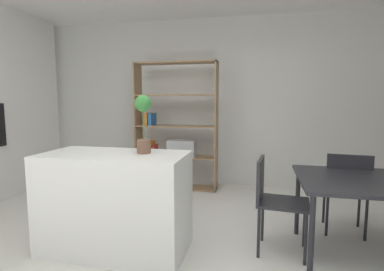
{
  "coord_description": "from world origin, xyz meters",
  "views": [
    {
      "loc": [
        0.81,
        -2.4,
        1.41
      ],
      "look_at": [
        0.1,
        0.83,
        1.03
      ],
      "focal_mm": 28.17,
      "sensor_mm": 36.0,
      "label": 1
    }
  ],
  "objects_px": {
    "open_bookshelf": "(176,133)",
    "dining_chair_far": "(347,185)",
    "potted_plant_on_island": "(143,119)",
    "dining_table": "(366,187)",
    "kitchen_island": "(115,202)",
    "dining_chair_island_side": "(273,195)"
  },
  "relations": [
    {
      "from": "dining_chair_island_side",
      "to": "open_bookshelf",
      "type": "bearing_deg",
      "value": 44.69
    },
    {
      "from": "potted_plant_on_island",
      "to": "dining_table",
      "type": "distance_m",
      "value": 2.04
    },
    {
      "from": "kitchen_island",
      "to": "dining_chair_island_side",
      "type": "height_order",
      "value": "kitchen_island"
    },
    {
      "from": "kitchen_island",
      "to": "open_bookshelf",
      "type": "bearing_deg",
      "value": 89.82
    },
    {
      "from": "dining_chair_island_side",
      "to": "dining_chair_far",
      "type": "distance_m",
      "value": 0.92
    },
    {
      "from": "potted_plant_on_island",
      "to": "dining_chair_island_side",
      "type": "relative_size",
      "value": 0.61
    },
    {
      "from": "kitchen_island",
      "to": "dining_chair_island_side",
      "type": "xyz_separation_m",
      "value": [
        1.44,
        0.29,
        0.07
      ]
    },
    {
      "from": "dining_chair_island_side",
      "to": "kitchen_island",
      "type": "bearing_deg",
      "value": 107.71
    },
    {
      "from": "kitchen_island",
      "to": "open_bookshelf",
      "type": "distance_m",
      "value": 2.15
    },
    {
      "from": "potted_plant_on_island",
      "to": "dining_chair_island_side",
      "type": "distance_m",
      "value": 1.39
    },
    {
      "from": "kitchen_island",
      "to": "dining_chair_far",
      "type": "bearing_deg",
      "value": 20.09
    },
    {
      "from": "potted_plant_on_island",
      "to": "dining_chair_far",
      "type": "xyz_separation_m",
      "value": [
        1.94,
        0.73,
        -0.7
      ]
    },
    {
      "from": "dining_table",
      "to": "open_bookshelf",
      "type": "bearing_deg",
      "value": 140.54
    },
    {
      "from": "potted_plant_on_island",
      "to": "open_bookshelf",
      "type": "distance_m",
      "value": 2.08
    },
    {
      "from": "potted_plant_on_island",
      "to": "dining_chair_island_side",
      "type": "xyz_separation_m",
      "value": [
        1.18,
        0.22,
        -0.7
      ]
    },
    {
      "from": "open_bookshelf",
      "to": "dining_table",
      "type": "distance_m",
      "value": 2.87
    },
    {
      "from": "potted_plant_on_island",
      "to": "open_bookshelf",
      "type": "relative_size",
      "value": 0.27
    },
    {
      "from": "open_bookshelf",
      "to": "kitchen_island",
      "type": "bearing_deg",
      "value": -90.18
    },
    {
      "from": "open_bookshelf",
      "to": "dining_chair_far",
      "type": "xyz_separation_m",
      "value": [
        2.2,
        -1.3,
        -0.36
      ]
    },
    {
      "from": "dining_table",
      "to": "dining_chair_far",
      "type": "bearing_deg",
      "value": 91.09
    },
    {
      "from": "dining_table",
      "to": "dining_chair_island_side",
      "type": "height_order",
      "value": "dining_chair_island_side"
    },
    {
      "from": "dining_chair_far",
      "to": "open_bookshelf",
      "type": "bearing_deg",
      "value": -24.01
    }
  ]
}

